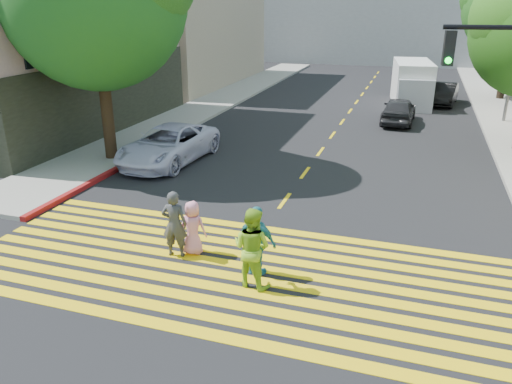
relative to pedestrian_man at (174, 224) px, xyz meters
The scene contains 17 objects.
ground 2.43m from the pedestrian_man, 42.75° to the right, with size 120.00×120.00×0.00m, color black.
sidewalk_left 21.59m from the pedestrian_man, 108.47° to the left, with size 3.00×40.00×0.15m, color gray.
curb_red 6.92m from the pedestrian_man, 139.57° to the left, with size 0.20×8.00×0.16m, color maroon.
crosswalk 1.90m from the pedestrian_man, ahead, with size 13.40×5.30×0.01m.
lane_line 21.04m from the pedestrian_man, 85.45° to the left, with size 0.12×34.40×0.01m.
building_left_pink 18.13m from the pedestrian_man, 143.88° to the left, with size 12.10×14.10×11.00m.
building_left_tan 30.37m from the pedestrian_man, 118.45° to the left, with size 12.00×16.00×10.00m, color tan.
backdrop_block 46.77m from the pedestrian_man, 87.95° to the left, with size 30.00×8.00×12.00m, color gray.
pedestrian_man is the anchor object (origin of this frame).
pedestrian_woman 2.40m from the pedestrian_man, 17.86° to the right, with size 0.92×0.71×1.89m, color #8ABE27.
pedestrian_child 0.48m from the pedestrian_man, 35.39° to the left, with size 0.69×0.45×1.42m, color pink.
pedestrian_extra 2.26m from the pedestrian_man, ahead, with size 1.01×0.42×1.72m, color teal.
white_sedan 8.09m from the pedestrian_man, 118.49° to the left, with size 2.39×5.18×1.44m, color silver.
dark_car_near 17.70m from the pedestrian_man, 75.21° to the left, with size 1.63×4.04×1.38m, color black.
silver_car 27.44m from the pedestrian_man, 78.78° to the left, with size 2.05×5.04×1.46m, color #9EA0A8.
dark_car_parked 24.32m from the pedestrian_man, 73.46° to the left, with size 1.40×4.03×1.33m, color black.
white_van 23.10m from the pedestrian_man, 77.59° to the left, with size 2.72×5.79×2.63m.
Camera 1 is at (3.78, -8.60, 6.06)m, focal length 35.00 mm.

